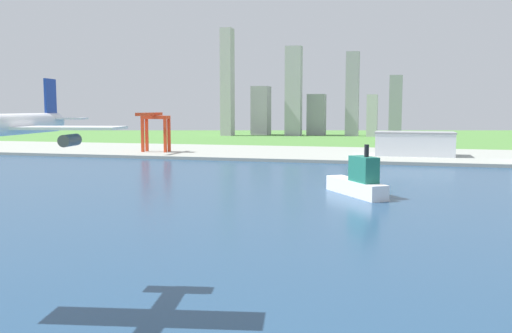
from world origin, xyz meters
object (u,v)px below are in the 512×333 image
port_crane_red (154,123)px  warehouse_main (414,144)px  airplane_landing (6,126)px  ferry_boat (358,181)px

port_crane_red → warehouse_main: (213.47, 21.04, -15.13)m
port_crane_red → warehouse_main: size_ratio=0.77×
airplane_landing → ferry_boat: airplane_landing is taller
ferry_boat → warehouse_main: size_ratio=0.64×
airplane_landing → port_crane_red: size_ratio=0.99×
warehouse_main → ferry_boat: bearing=-97.9°
warehouse_main → port_crane_red: bearing=-174.4°
ferry_boat → warehouse_main: 204.53m
ferry_boat → port_crane_red: (-185.27, 181.47, 20.32)m
airplane_landing → warehouse_main: (79.39, 367.94, -24.55)m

